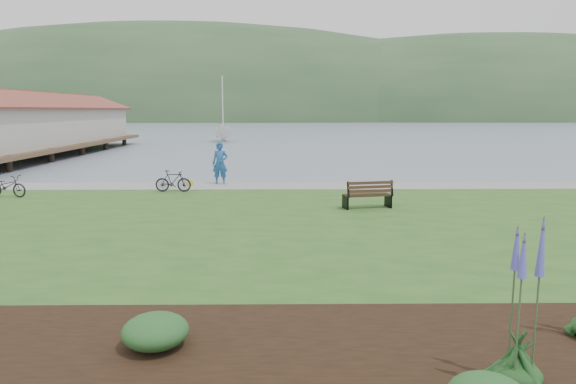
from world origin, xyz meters
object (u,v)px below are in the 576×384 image
bicycle_a (7,186)px  person (220,160)px  sailboat (223,142)px  park_bench (368,194)px

bicycle_a → person: bearing=-55.6°
sailboat → bicycle_a: bearing=-96.3°
park_bench → bicycle_a: bearing=158.2°
person → bicycle_a: person is taller
park_bench → bicycle_a: 14.33m
person → bicycle_a: size_ratio=1.38×
person → park_bench: bearing=-41.5°
park_bench → person: person is taller
park_bench → person: 8.43m
bicycle_a → sailboat: (3.87, 42.65, -0.84)m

